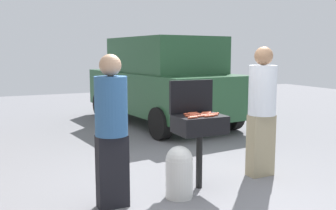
{
  "coord_description": "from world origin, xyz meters",
  "views": [
    {
      "loc": [
        -2.29,
        -3.8,
        1.7
      ],
      "look_at": [
        -0.18,
        0.74,
        1.0
      ],
      "focal_mm": 40.9,
      "sensor_mm": 36.0,
      "label": 1
    }
  ],
  "objects_px": {
    "hot_dog_1": "(189,114)",
    "hot_dog_4": "(206,115)",
    "hot_dog_7": "(213,115)",
    "hot_dog_9": "(194,117)",
    "person_right": "(262,107)",
    "hot_dog_2": "(194,114)",
    "hot_dog_11": "(192,113)",
    "bbq_grill": "(200,127)",
    "hot_dog_13": "(205,114)",
    "propane_tank": "(179,171)",
    "hot_dog_8": "(206,113)",
    "hot_dog_5": "(190,116)",
    "hot_dog_14": "(214,114)",
    "hot_dog_0": "(209,116)",
    "person_left": "(111,126)",
    "parked_minivan": "(162,80)",
    "hot_dog_12": "(193,117)",
    "hot_dog_6": "(206,113)",
    "hot_dog_10": "(202,116)",
    "hot_dog_3": "(197,115)"
  },
  "relations": [
    {
      "from": "hot_dog_0",
      "to": "hot_dog_1",
      "type": "xyz_separation_m",
      "value": [
        -0.15,
        0.24,
        0.0
      ]
    },
    {
      "from": "hot_dog_4",
      "to": "hot_dog_12",
      "type": "distance_m",
      "value": 0.25
    },
    {
      "from": "hot_dog_13",
      "to": "parked_minivan",
      "type": "height_order",
      "value": "parked_minivan"
    },
    {
      "from": "hot_dog_2",
      "to": "hot_dog_5",
      "type": "xyz_separation_m",
      "value": [
        -0.1,
        -0.08,
        0.0
      ]
    },
    {
      "from": "hot_dog_9",
      "to": "hot_dog_10",
      "type": "distance_m",
      "value": 0.13
    },
    {
      "from": "propane_tank",
      "to": "bbq_grill",
      "type": "bearing_deg",
      "value": 26.1
    },
    {
      "from": "hot_dog_0",
      "to": "parked_minivan",
      "type": "relative_size",
      "value": 0.03
    },
    {
      "from": "bbq_grill",
      "to": "hot_dog_13",
      "type": "relative_size",
      "value": 7.09
    },
    {
      "from": "hot_dog_2",
      "to": "hot_dog_6",
      "type": "height_order",
      "value": "same"
    },
    {
      "from": "hot_dog_2",
      "to": "hot_dog_11",
      "type": "relative_size",
      "value": 1.0
    },
    {
      "from": "hot_dog_12",
      "to": "hot_dog_14",
      "type": "distance_m",
      "value": 0.39
    },
    {
      "from": "hot_dog_0",
      "to": "hot_dog_11",
      "type": "relative_size",
      "value": 1.0
    },
    {
      "from": "hot_dog_12",
      "to": "person_left",
      "type": "height_order",
      "value": "person_left"
    },
    {
      "from": "propane_tank",
      "to": "person_left",
      "type": "bearing_deg",
      "value": 175.19
    },
    {
      "from": "hot_dog_12",
      "to": "propane_tank",
      "type": "relative_size",
      "value": 0.21
    },
    {
      "from": "hot_dog_0",
      "to": "hot_dog_12",
      "type": "height_order",
      "value": "same"
    },
    {
      "from": "parked_minivan",
      "to": "bbq_grill",
      "type": "bearing_deg",
      "value": 65.47
    },
    {
      "from": "propane_tank",
      "to": "hot_dog_7",
      "type": "bearing_deg",
      "value": 7.76
    },
    {
      "from": "hot_dog_2",
      "to": "hot_dog_4",
      "type": "bearing_deg",
      "value": -49.73
    },
    {
      "from": "hot_dog_5",
      "to": "hot_dog_14",
      "type": "distance_m",
      "value": 0.34
    },
    {
      "from": "person_left",
      "to": "hot_dog_7",
      "type": "bearing_deg",
      "value": 3.17
    },
    {
      "from": "hot_dog_10",
      "to": "hot_dog_13",
      "type": "relative_size",
      "value": 1.0
    },
    {
      "from": "hot_dog_0",
      "to": "hot_dog_2",
      "type": "height_order",
      "value": "same"
    },
    {
      "from": "hot_dog_7",
      "to": "bbq_grill",
      "type": "bearing_deg",
      "value": 136.75
    },
    {
      "from": "hot_dog_2",
      "to": "parked_minivan",
      "type": "distance_m",
      "value": 4.4
    },
    {
      "from": "hot_dog_8",
      "to": "hot_dog_11",
      "type": "distance_m",
      "value": 0.18
    },
    {
      "from": "hot_dog_11",
      "to": "hot_dog_1",
      "type": "bearing_deg",
      "value": -150.59
    },
    {
      "from": "hot_dog_1",
      "to": "hot_dog_7",
      "type": "height_order",
      "value": "same"
    },
    {
      "from": "hot_dog_6",
      "to": "hot_dog_3",
      "type": "bearing_deg",
      "value": -162.49
    },
    {
      "from": "bbq_grill",
      "to": "hot_dog_6",
      "type": "relative_size",
      "value": 7.09
    },
    {
      "from": "hot_dog_8",
      "to": "hot_dog_14",
      "type": "distance_m",
      "value": 0.13
    },
    {
      "from": "hot_dog_9",
      "to": "person_right",
      "type": "bearing_deg",
      "value": 9.98
    },
    {
      "from": "hot_dog_12",
      "to": "hot_dog_14",
      "type": "bearing_deg",
      "value": 18.2
    },
    {
      "from": "bbq_grill",
      "to": "hot_dog_3",
      "type": "height_order",
      "value": "hot_dog_3"
    },
    {
      "from": "hot_dog_1",
      "to": "hot_dog_4",
      "type": "distance_m",
      "value": 0.22
    },
    {
      "from": "hot_dog_13",
      "to": "propane_tank",
      "type": "height_order",
      "value": "hot_dog_13"
    },
    {
      "from": "hot_dog_5",
      "to": "hot_dog_7",
      "type": "xyz_separation_m",
      "value": [
        0.27,
        -0.08,
        0.0
      ]
    },
    {
      "from": "hot_dog_4",
      "to": "person_left",
      "type": "xyz_separation_m",
      "value": [
        -1.2,
        -0.04,
        -0.03
      ]
    },
    {
      "from": "person_right",
      "to": "parked_minivan",
      "type": "distance_m",
      "value": 4.15
    },
    {
      "from": "hot_dog_13",
      "to": "hot_dog_14",
      "type": "relative_size",
      "value": 1.0
    },
    {
      "from": "hot_dog_3",
      "to": "hot_dog_13",
      "type": "relative_size",
      "value": 1.0
    },
    {
      "from": "hot_dog_0",
      "to": "parked_minivan",
      "type": "bearing_deg",
      "value": 73.21
    },
    {
      "from": "hot_dog_3",
      "to": "hot_dog_11",
      "type": "height_order",
      "value": "same"
    },
    {
      "from": "hot_dog_0",
      "to": "hot_dog_6",
      "type": "height_order",
      "value": "same"
    },
    {
      "from": "hot_dog_5",
      "to": "parked_minivan",
      "type": "height_order",
      "value": "parked_minivan"
    },
    {
      "from": "hot_dog_4",
      "to": "hot_dog_11",
      "type": "distance_m",
      "value": 0.21
    },
    {
      "from": "hot_dog_8",
      "to": "propane_tank",
      "type": "relative_size",
      "value": 0.21
    },
    {
      "from": "bbq_grill",
      "to": "hot_dog_14",
      "type": "height_order",
      "value": "hot_dog_14"
    },
    {
      "from": "hot_dog_5",
      "to": "hot_dog_6",
      "type": "xyz_separation_m",
      "value": [
        0.26,
        0.08,
        0.0
      ]
    },
    {
      "from": "hot_dog_7",
      "to": "hot_dog_9",
      "type": "distance_m",
      "value": 0.27
    }
  ]
}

